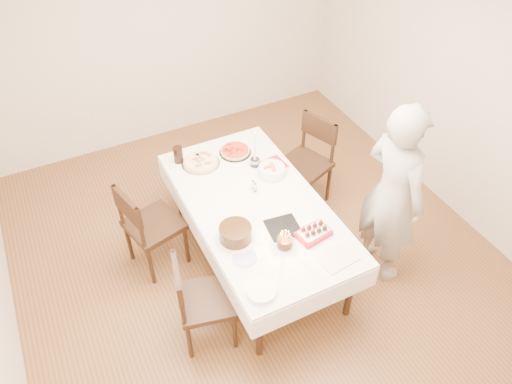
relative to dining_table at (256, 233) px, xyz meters
name	(u,v)px	position (x,y,z in m)	size (l,w,h in m)	color
floor	(258,260)	(0.01, -0.03, -0.38)	(5.00, 5.00, 0.00)	brown
wall_back	(160,33)	(0.01, 2.47, 0.98)	(4.50, 0.04, 2.70)	beige
wall_right	(466,89)	(2.26, -0.03, 0.98)	(0.04, 5.00, 2.70)	beige
dining_table	(256,233)	(0.00, 0.00, 0.00)	(1.14, 2.14, 0.75)	silver
chair_right_savory	(304,165)	(0.84, 0.53, 0.13)	(0.52, 0.52, 1.01)	black
chair_left_savory	(154,225)	(-0.86, 0.41, 0.12)	(0.51, 0.51, 1.00)	black
chair_left_dessert	(206,300)	(-0.74, -0.57, 0.10)	(0.48, 0.48, 0.94)	black
person	(393,195)	(1.04, -0.59, 0.55)	(0.67, 0.44, 1.84)	#A9A59F
pizza_white	(201,162)	(-0.23, 0.75, 0.40)	(0.38, 0.38, 0.04)	beige
pizza_pepperoni	(235,151)	(0.15, 0.77, 0.40)	(0.32, 0.32, 0.04)	red
red_placemat	(274,165)	(0.41, 0.43, 0.38)	(0.23, 0.23, 0.01)	#B21E1E
pasta_bowl	(272,170)	(0.32, 0.31, 0.42)	(0.25, 0.25, 0.08)	white
taper_candle	(255,148)	(0.24, 0.50, 0.58)	(0.09, 0.09, 0.42)	white
shaker_pair	(255,188)	(0.07, 0.16, 0.42)	(0.08, 0.08, 0.09)	white
cola_glass	(178,155)	(-0.41, 0.89, 0.46)	(0.09, 0.09, 0.17)	black
layer_cake	(235,233)	(-0.34, -0.30, 0.44)	(0.35, 0.35, 0.14)	#351F0D
cake_board	(283,228)	(0.08, -0.36, 0.38)	(0.28, 0.28, 0.01)	black
birthday_cake	(285,239)	(-0.01, -0.55, 0.46)	(0.13, 0.13, 0.14)	#39210F
strawberry_box	(314,233)	(0.26, -0.56, 0.41)	(0.28, 0.19, 0.07)	#B01421
box_lid	(338,259)	(0.30, -0.87, 0.38)	(0.31, 0.21, 0.03)	beige
plate_stack	(261,291)	(-0.40, -0.89, 0.40)	(0.23, 0.23, 0.05)	white
china_plate	(245,258)	(-0.36, -0.52, 0.38)	(0.20, 0.20, 0.01)	white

